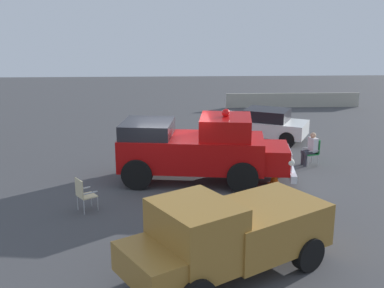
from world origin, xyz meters
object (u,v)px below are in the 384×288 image
Objects in this scene: lawn_chair_near_truck at (313,150)px; traffic_cone at (275,176)px; vintage_fire_truck at (199,148)px; lawn_chair_by_car at (83,192)px; classic_hot_rod at (260,124)px; parked_pickup at (229,234)px; spectator_seated at (311,148)px.

lawn_chair_near_truck is 3.00m from traffic_cone.
vintage_fire_truck is 4.42m from lawn_chair_by_car.
lawn_chair_by_car is (6.75, 8.27, -0.16)m from classic_hot_rod.
lawn_chair_near_truck is at bearing -118.01° from parked_pickup.
traffic_cone is (1.98, 2.24, -0.28)m from lawn_chair_near_truck.
parked_pickup is 4.93× the size of lawn_chair_near_truck.
spectator_seated is at bearing -152.22° from lawn_chair_by_car.
parked_pickup reaches higher than lawn_chair_by_car.
lawn_chair_by_car reaches higher than traffic_cone.
vintage_fire_truck is at bearing 60.83° from classic_hot_rod.
lawn_chair_near_truck is (-4.27, -8.03, -0.40)m from parked_pickup.
classic_hot_rod is at bearing -95.60° from traffic_cone.
classic_hot_rod is 4.25m from lawn_chair_near_truck.
traffic_cone is (-6.14, -2.01, -0.28)m from lawn_chair_by_car.
parked_pickup is (-0.28, 6.34, -0.21)m from vintage_fire_truck.
vintage_fire_truck is 1.23× the size of parked_pickup.
classic_hot_rod reaches higher than spectator_seated.
lawn_chair_near_truck is at bearing -152.38° from lawn_chair_by_car.
lawn_chair_by_car is 0.79× the size of spectator_seated.
classic_hot_rod is 12.40m from parked_pickup.
vintage_fire_truck is at bearing 20.51° from spectator_seated.
parked_pickup reaches higher than traffic_cone.
vintage_fire_truck is 1.31× the size of classic_hot_rod.
classic_hot_rod is 4.24m from spectator_seated.
vintage_fire_truck is at bearing -87.45° from parked_pickup.
lawn_chair_near_truck is at bearing 108.76° from classic_hot_rod.
parked_pickup is 5.41m from lawn_chair_by_car.
spectator_seated is at bearing 16.92° from lawn_chair_near_truck.
parked_pickup is (2.91, 12.05, 0.24)m from classic_hot_rod.
lawn_chair_near_truck and lawn_chair_by_car have the same top height.
parked_pickup is 6.27m from traffic_cone.
vintage_fire_truck is 4.75m from spectator_seated.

